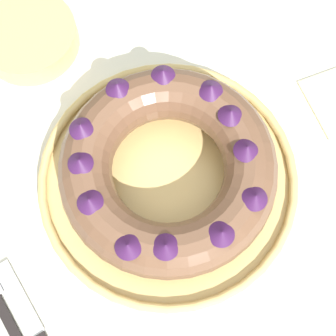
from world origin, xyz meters
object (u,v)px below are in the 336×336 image
at_px(side_bowl, 29,37).
at_px(serving_dish, 168,179).
at_px(bundt_cake, 168,168).
at_px(fork, 5,314).

bearing_deg(side_bowl, serving_dish, -79.84).
bearing_deg(bundt_cake, fork, -172.80).
xyz_separation_m(fork, side_bowl, (0.21, 0.33, 0.01)).
bearing_deg(side_bowl, bundt_cake, -79.85).
relative_size(serving_dish, side_bowl, 2.38).
height_order(bundt_cake, side_bowl, bundt_cake).
xyz_separation_m(serving_dish, side_bowl, (-0.05, 0.30, 0.01)).
bearing_deg(fork, bundt_cake, 6.77).
bearing_deg(bundt_cake, serving_dish, -36.95).
xyz_separation_m(serving_dish, bundt_cake, (-0.00, 0.00, 0.05)).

